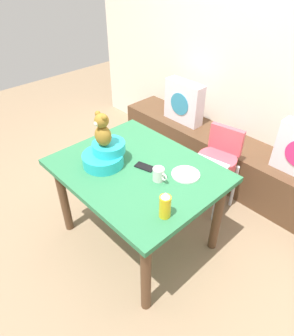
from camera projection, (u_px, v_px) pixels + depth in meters
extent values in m
plane|color=#8C7256|center=(139.00, 236.00, 2.63)|extent=(8.00, 8.00, 0.00)
cube|color=silver|center=(261.00, 48.00, 2.67)|extent=(4.40, 0.10, 2.60)
cube|color=brown|center=(225.00, 159.00, 3.17)|extent=(2.60, 0.44, 0.46)
cube|color=silver|center=(184.00, 102.00, 3.23)|extent=(0.44, 0.14, 0.44)
cylinder|color=teal|center=(179.00, 104.00, 3.19)|extent=(0.24, 0.01, 0.24)
cube|color=#B4538D|center=(225.00, 136.00, 3.03)|extent=(0.20, 0.14, 0.07)
cube|color=#2D7247|center=(137.00, 170.00, 2.20)|extent=(1.18, 0.94, 0.04)
cylinder|color=brown|center=(64.00, 198.00, 2.51)|extent=(0.07, 0.07, 0.70)
cylinder|color=brown|center=(146.00, 276.00, 1.93)|extent=(0.07, 0.07, 0.70)
cylinder|color=brown|center=(133.00, 162.00, 2.92)|extent=(0.07, 0.07, 0.70)
cylinder|color=brown|center=(217.00, 216.00, 2.34)|extent=(0.07, 0.07, 0.70)
cylinder|color=#D84C59|center=(217.00, 162.00, 2.65)|extent=(0.34, 0.34, 0.10)
cube|color=#D84C59|center=(226.00, 139.00, 2.64)|extent=(0.30, 0.10, 0.24)
cube|color=white|center=(208.00, 166.00, 2.49)|extent=(0.33, 0.25, 0.02)
cylinder|color=silver|center=(191.00, 186.00, 2.82)|extent=(0.03, 0.03, 0.46)
cylinder|color=silver|center=(216.00, 201.00, 2.66)|extent=(0.03, 0.03, 0.46)
cylinder|color=silver|center=(210.00, 173.00, 2.97)|extent=(0.03, 0.03, 0.46)
cylinder|color=silver|center=(234.00, 187.00, 2.81)|extent=(0.03, 0.03, 0.46)
cylinder|color=#25B7C4|center=(103.00, 159.00, 2.20)|extent=(0.30, 0.30, 0.09)
cylinder|color=#25B7C4|center=(109.00, 147.00, 2.19)|extent=(0.24, 0.24, 0.07)
ellipsoid|color=olive|center=(103.00, 136.00, 2.10)|extent=(0.13, 0.11, 0.15)
sphere|color=olive|center=(102.00, 121.00, 2.03)|extent=(0.10, 0.10, 0.10)
sphere|color=beige|center=(96.00, 124.00, 2.01)|extent=(0.04, 0.04, 0.04)
sphere|color=olive|center=(98.00, 114.00, 2.03)|extent=(0.04, 0.04, 0.04)
sphere|color=olive|center=(104.00, 117.00, 1.98)|extent=(0.04, 0.04, 0.04)
cylinder|color=gold|center=(165.00, 207.00, 1.77)|extent=(0.07, 0.07, 0.15)
cone|color=white|center=(166.00, 195.00, 1.71)|extent=(0.06, 0.06, 0.03)
cylinder|color=silver|center=(158.00, 174.00, 2.06)|extent=(0.08, 0.08, 0.09)
torus|color=silver|center=(164.00, 177.00, 2.02)|extent=(0.06, 0.01, 0.06)
cylinder|color=white|center=(186.00, 174.00, 2.12)|extent=(0.20, 0.20, 0.01)
cube|color=black|center=(145.00, 167.00, 2.20)|extent=(0.16, 0.11, 0.01)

